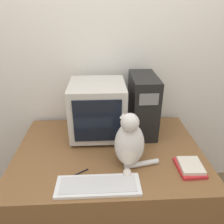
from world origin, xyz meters
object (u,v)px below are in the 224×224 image
object	(u,v)px
pen	(78,174)
keyboard	(98,185)
computer_tower	(143,105)
book_stack	(190,167)
cat	(130,143)
crt_monitor	(98,109)

from	to	relation	value
pen	keyboard	bearing A→B (deg)	-41.51
computer_tower	book_stack	world-z (taller)	computer_tower
cat	keyboard	bearing A→B (deg)	-124.42
computer_tower	book_stack	xyz separation A→B (m)	(0.23, -0.49, -0.21)
keyboard	book_stack	size ratio (longest dim) A/B	2.39
keyboard	crt_monitor	bearing A→B (deg)	90.03
crt_monitor	pen	xyz separation A→B (m)	(-0.13, -0.47, -0.22)
cat	pen	size ratio (longest dim) A/B	3.10
keyboard	pen	xyz separation A→B (m)	(-0.13, 0.11, -0.01)
crt_monitor	cat	distance (m)	0.44
crt_monitor	book_stack	bearing A→B (deg)	-38.10
keyboard	pen	distance (m)	0.17
computer_tower	pen	world-z (taller)	computer_tower
pen	book_stack	bearing A→B (deg)	0.73
crt_monitor	cat	xyz separation A→B (m)	(0.20, -0.38, -0.06)
crt_monitor	book_stack	distance (m)	0.77
crt_monitor	computer_tower	size ratio (longest dim) A/B	0.91
crt_monitor	computer_tower	distance (m)	0.36
pen	crt_monitor	bearing A→B (deg)	74.98
crt_monitor	book_stack	world-z (taller)	crt_monitor
crt_monitor	cat	size ratio (longest dim) A/B	1.11
crt_monitor	computer_tower	bearing A→B (deg)	6.09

